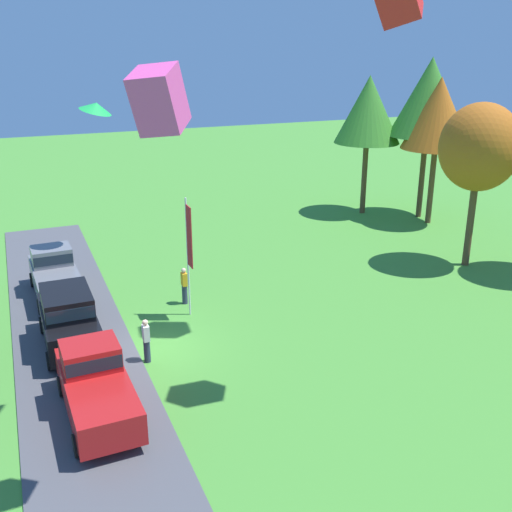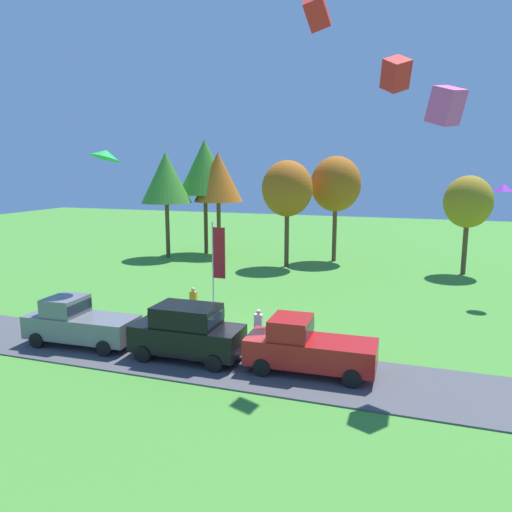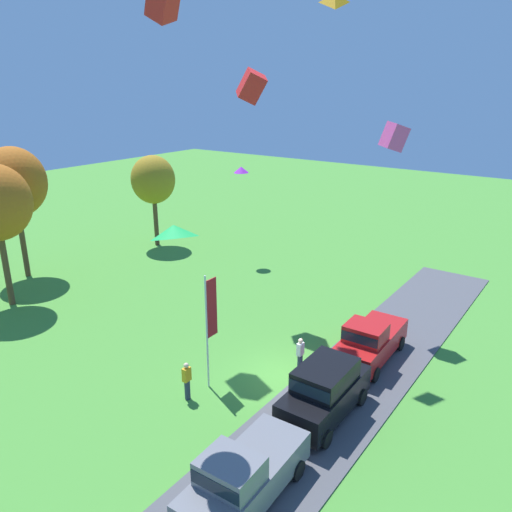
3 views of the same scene
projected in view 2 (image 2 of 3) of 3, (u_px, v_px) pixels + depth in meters
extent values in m
plane|color=#478E33|center=(241.00, 341.00, 23.01)|extent=(120.00, 120.00, 0.00)
cube|color=#4C4C51|center=(217.00, 362.00, 20.43)|extent=(36.00, 4.40, 0.06)
cube|color=slate|center=(82.00, 327.00, 22.25)|extent=(5.07, 2.08, 1.00)
cube|color=slate|center=(66.00, 306.00, 22.32)|extent=(1.56, 1.81, 0.80)
cube|color=#19232D|center=(66.00, 306.00, 22.32)|extent=(1.59, 1.78, 0.44)
cylinder|color=black|center=(37.00, 340.00, 21.97)|extent=(0.69, 0.26, 0.68)
cylinder|color=black|center=(64.00, 328.00, 23.67)|extent=(0.69, 0.26, 0.68)
cylinder|color=black|center=(104.00, 348.00, 21.00)|extent=(0.69, 0.26, 0.68)
cylinder|color=black|center=(127.00, 334.00, 22.70)|extent=(0.69, 0.26, 0.68)
cube|color=black|center=(187.00, 338.00, 20.62)|extent=(4.62, 1.94, 1.10)
cube|color=black|center=(187.00, 315.00, 20.45)|extent=(2.62, 1.79, 0.84)
cube|color=#19232D|center=(187.00, 315.00, 20.45)|extent=(2.67, 1.75, 0.46)
cylinder|color=black|center=(143.00, 354.00, 20.36)|extent=(0.68, 0.25, 0.68)
cylinder|color=black|center=(165.00, 340.00, 22.04)|extent=(0.68, 0.25, 0.68)
cylinder|color=black|center=(214.00, 363.00, 19.39)|extent=(0.68, 0.25, 0.68)
cylinder|color=black|center=(231.00, 347.00, 21.07)|extent=(0.68, 0.25, 0.68)
cube|color=red|center=(311.00, 351.00, 19.25)|extent=(5.05, 2.04, 1.00)
cube|color=red|center=(291.00, 327.00, 19.33)|extent=(1.55, 1.80, 0.80)
cube|color=#19232D|center=(291.00, 327.00, 19.33)|extent=(1.58, 1.77, 0.44)
cylinder|color=black|center=(262.00, 367.00, 18.99)|extent=(0.69, 0.26, 0.68)
cylinder|color=black|center=(274.00, 351.00, 20.68)|extent=(0.69, 0.26, 0.68)
cylinder|color=black|center=(352.00, 378.00, 18.00)|extent=(0.69, 0.26, 0.68)
cylinder|color=black|center=(357.00, 360.00, 19.69)|extent=(0.69, 0.26, 0.68)
cylinder|color=#2D334C|center=(194.00, 311.00, 26.29)|extent=(0.24, 0.24, 0.88)
cube|color=orange|center=(193.00, 297.00, 26.16)|extent=(0.36, 0.22, 0.60)
sphere|color=beige|center=(193.00, 289.00, 26.08)|extent=(0.22, 0.22, 0.22)
cylinder|color=#2D334C|center=(259.00, 337.00, 22.28)|extent=(0.24, 0.24, 0.88)
cube|color=white|center=(259.00, 321.00, 22.15)|extent=(0.36, 0.22, 0.60)
sphere|color=beige|center=(259.00, 312.00, 22.07)|extent=(0.22, 0.22, 0.22)
cylinder|color=brown|center=(168.00, 230.00, 43.74)|extent=(0.36, 0.36, 4.83)
cone|color=#387F28|center=(166.00, 178.00, 42.92)|extent=(4.34, 4.34, 4.34)
cylinder|color=brown|center=(206.00, 224.00, 45.73)|extent=(0.36, 0.36, 5.43)
cone|color=#387F28|center=(205.00, 167.00, 44.81)|extent=(4.89, 4.89, 4.89)
cylinder|color=brown|center=(219.00, 228.00, 45.03)|extent=(0.36, 0.36, 4.84)
cone|color=#B25B19|center=(218.00, 177.00, 44.21)|extent=(4.36, 4.36, 4.36)
cylinder|color=brown|center=(287.00, 239.00, 39.82)|extent=(0.36, 0.36, 4.44)
ellipsoid|color=#B25B19|center=(287.00, 189.00, 39.11)|extent=(3.99, 3.99, 4.39)
cylinder|color=brown|center=(334.00, 234.00, 42.15)|extent=(0.36, 0.36, 4.63)
ellipsoid|color=#B25B19|center=(336.00, 184.00, 41.41)|extent=(4.17, 4.17, 4.58)
cylinder|color=brown|center=(465.00, 249.00, 37.00)|extent=(0.36, 0.36, 3.85)
ellipsoid|color=olive|center=(468.00, 202.00, 36.38)|extent=(3.46, 3.46, 3.81)
cylinder|color=silver|center=(213.00, 273.00, 25.41)|extent=(0.08, 0.08, 5.21)
cube|color=red|center=(219.00, 253.00, 25.11)|extent=(0.64, 0.04, 2.60)
cone|color=green|center=(106.00, 154.00, 23.23)|extent=(1.97, 1.99, 0.76)
cone|color=purple|center=(504.00, 187.00, 28.49)|extent=(1.10, 1.09, 0.46)
cube|color=#EA4C9E|center=(446.00, 106.00, 17.52)|extent=(1.44, 1.49, 1.52)
cube|color=red|center=(396.00, 74.00, 24.47)|extent=(1.61, 1.97, 1.97)
cube|color=red|center=(317.00, 13.00, 26.87)|extent=(1.60, 1.74, 2.10)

